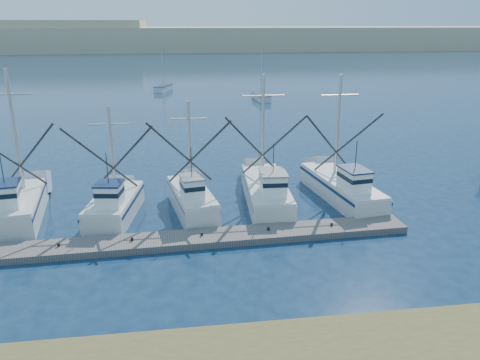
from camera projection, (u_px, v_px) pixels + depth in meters
name	position (u px, v px, depth m)	size (l,w,h in m)	color
ground	(329.00, 283.00, 23.20)	(500.00, 500.00, 0.00)	#0D233B
floating_dock	(150.00, 243.00, 26.95)	(31.00, 2.07, 0.41)	#67605C
dune_ridge	(188.00, 38.00, 218.62)	(360.00, 60.00, 10.00)	tan
trawler_fleet	(166.00, 199.00, 31.56)	(30.32, 9.33, 9.57)	silver
sailboat_near	(261.00, 97.00, 77.35)	(2.22, 6.16, 8.10)	silver
sailboat_far	(163.00, 88.00, 87.78)	(3.53, 5.78, 8.10)	silver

